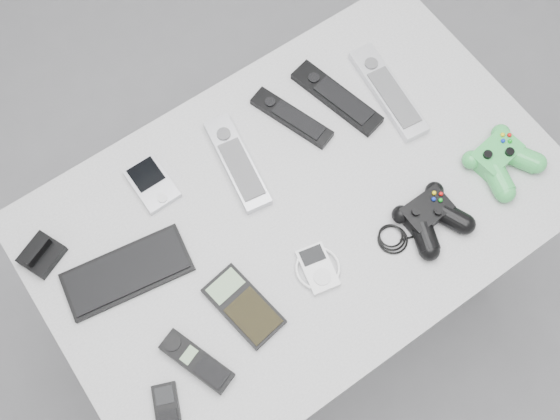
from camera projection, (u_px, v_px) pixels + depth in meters
floor at (271, 273)px, 2.07m from camera, size 3.50×3.50×0.00m
desk at (298, 218)px, 1.42m from camera, size 1.09×0.70×0.73m
pda_keyboard at (127, 272)px, 1.30m from camera, size 0.27×0.15×0.02m
dock_bracket at (40, 253)px, 1.30m from camera, size 0.10×0.09×0.04m
pda at (152, 184)px, 1.37m from camera, size 0.08×0.12×0.02m
remote_silver_a at (237, 162)px, 1.39m from camera, size 0.09×0.24×0.03m
remote_black_a at (292, 117)px, 1.43m from camera, size 0.11×0.20×0.02m
remote_black_b at (337, 97)px, 1.45m from camera, size 0.10×0.23×0.02m
remote_silver_b at (388, 91)px, 1.45m from camera, size 0.09×0.26×0.03m
mobile_phone at (167, 411)px, 1.20m from camera, size 0.08×0.11×0.02m
cordless_handset at (197, 361)px, 1.23m from camera, size 0.09×0.16×0.02m
calculator at (243, 306)px, 1.28m from camera, size 0.11×0.17×0.02m
mp3_player at (318, 268)px, 1.30m from camera, size 0.11×0.11×0.02m
controller_black at (431, 216)px, 1.33m from camera, size 0.24×0.15×0.05m
controller_green at (501, 158)px, 1.38m from camera, size 0.16×0.17×0.05m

